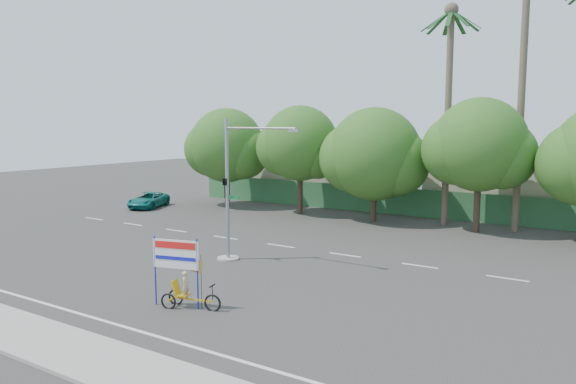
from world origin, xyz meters
The scene contains 14 objects.
ground centered at (0.00, 0.00, 0.00)m, with size 120.00×120.00×0.00m, color #33302D.
sidewalk_near centered at (0.00, -7.50, 0.06)m, with size 50.00×2.40×0.12m, color gray.
fence centered at (0.00, 21.50, 1.00)m, with size 38.00×0.08×2.00m, color #336B3D.
building_left centered at (-10.00, 26.00, 2.00)m, with size 12.00×8.00×4.00m, color #BAAC94.
building_right centered at (8.00, 26.00, 1.80)m, with size 14.00×8.00×3.60m, color #BAAC94.
tree_far_left centered at (-14.05, 18.00, 4.76)m, with size 7.14×6.00×7.96m.
tree_left centered at (-7.05, 18.00, 5.06)m, with size 6.66×5.60×8.07m.
tree_center centered at (-1.05, 18.00, 4.47)m, with size 7.62×6.40×7.85m.
tree_right centered at (5.95, 18.00, 5.24)m, with size 6.90×5.80×8.36m.
palm_tall centered at (8.00, 19.50, 10.46)m, with size 3.73×3.79×17.45m.
palm_short centered at (3.50, 19.50, 8.86)m, with size 3.73×3.79×14.45m.
traffic_signal centered at (-2.20, 3.98, 2.92)m, with size 4.72×1.10×7.00m.
trike_billboard centered at (0.79, -2.66, 1.08)m, with size 2.65×1.03×2.67m.
pickup_truck centered at (-18.77, 13.85, 0.61)m, with size 2.03×4.40×1.22m, color #0F6961.
Camera 1 is at (15.05, -17.35, 6.84)m, focal length 35.00 mm.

